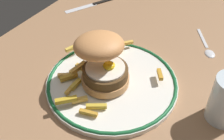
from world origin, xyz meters
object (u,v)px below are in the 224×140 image
(dinner_plate, at_px, (112,82))
(knife, at_px, (95,4))
(spoon, at_px, (208,49))
(burger, at_px, (102,59))

(dinner_plate, relative_size, knife, 1.80)
(dinner_plate, bearing_deg, spoon, -31.62)
(knife, distance_m, spoon, 0.40)
(dinner_plate, height_order, burger, burger)
(dinner_plate, xyz_separation_m, spoon, (0.24, -0.15, -0.00))
(spoon, bearing_deg, dinner_plate, 148.38)
(burger, distance_m, knife, 0.38)
(dinner_plate, bearing_deg, burger, 109.56)
(burger, bearing_deg, dinner_plate, -70.44)
(burger, height_order, knife, burger)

